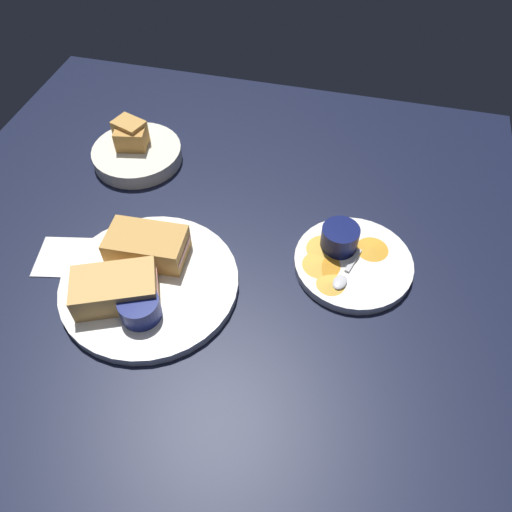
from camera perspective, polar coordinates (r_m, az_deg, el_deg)
ground_plane at (r=90.42cm, az=-5.51°, el=0.18°), size 110.00×110.00×3.00cm
plate_sandwich_main at (r=84.97cm, az=-12.00°, el=-3.08°), size 29.47×29.47×1.60cm
sandwich_half_near at (r=86.06cm, az=-12.30°, el=1.16°), size 13.63×8.32×4.80cm
sandwich_half_far at (r=81.58cm, az=-15.75°, el=-3.61°), size 14.95×12.12×4.80cm
ramekin_dark_sauce at (r=79.03cm, az=-13.12°, el=-5.71°), size 6.40×6.40×3.78cm
spoon_by_dark_ramekin at (r=83.52cm, az=-13.57°, el=-3.50°), size 6.64×9.07×0.80cm
plate_chips_companion at (r=87.38cm, az=11.00°, el=-0.80°), size 20.24×20.24×1.60cm
ramekin_light_gravy at (r=86.67cm, az=9.53°, el=2.12°), size 6.46×6.46×4.30cm
spoon_by_gravy_ramekin at (r=83.73cm, az=9.88°, el=-2.35°), size 4.31×9.86×0.80cm
plantain_chip_scatter at (r=85.93cm, az=8.85°, el=-0.36°), size 16.32×15.71×0.60cm
bread_basket_rear at (r=107.96cm, az=-13.49°, el=11.58°), size 18.14×18.14×8.02cm
paper_napkin_folded at (r=93.38cm, az=-20.53°, el=-0.08°), size 12.62×11.08×0.40cm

